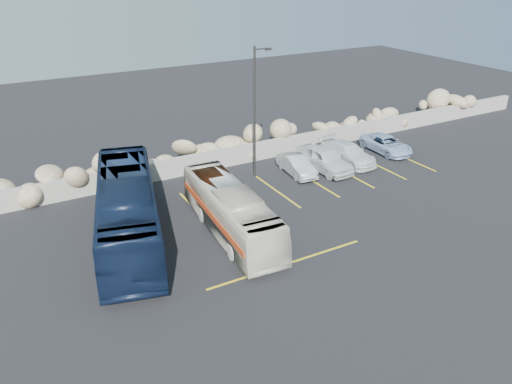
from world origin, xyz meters
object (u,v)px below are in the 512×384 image
vintage_bus (231,211)px  tour_coach (127,210)px  lamppost (255,110)px  car_d (386,144)px  car_a (324,159)px  car_b (297,165)px  car_c (348,153)px

vintage_bus → tour_coach: tour_coach is taller
lamppost → car_d: lamppost is taller
lamppost → vintage_bus: size_ratio=0.91×
car_a → car_d: bearing=1.2°
vintage_bus → car_b: vintage_bus is taller
car_d → car_c: bearing=-176.1°
car_b → car_c: size_ratio=0.80×
lamppost → car_c: lamppost is taller
car_b → lamppost: bearing=166.0°
vintage_bus → car_b: size_ratio=2.47×
lamppost → car_d: bearing=-3.9°
lamppost → car_b: size_ratio=2.25×
vintage_bus → car_a: size_ratio=1.98×
lamppost → car_c: size_ratio=1.79×
vintage_bus → car_c: size_ratio=1.97×
lamppost → vintage_bus: 7.78m
car_c → car_d: size_ratio=1.09×
vintage_bus → car_c: vintage_bus is taller
vintage_bus → car_d: 15.48m
car_b → car_d: car_b is taller
tour_coach → car_c: 15.90m
tour_coach → car_a: bearing=24.6°
car_b → tour_coach: bearing=-161.0°
car_c → car_a: bearing=-174.0°
car_b → car_c: 4.11m
vintage_bus → car_d: bearing=22.6°
car_a → car_d: car_a is taller
car_c → car_d: (3.59, 0.16, -0.08)m
car_c → vintage_bus: bearing=-160.1°
lamppost → car_b: lamppost is taller
car_c → tour_coach: bearing=-173.1°
car_a → lamppost: bearing=160.8°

